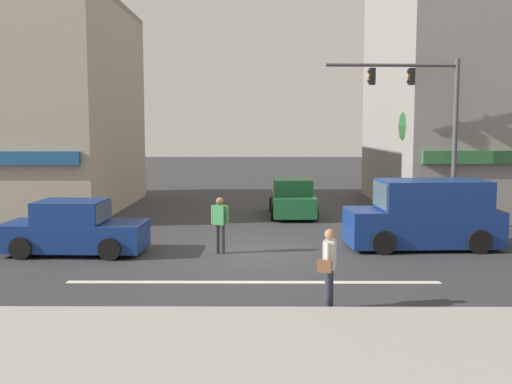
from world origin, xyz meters
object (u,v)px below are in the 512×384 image
utility_pole_near_left (31,116)px  van_crossing_leftbound (425,216)px  sedan_parked_curbside (292,199)px  pedestrian_foreground_with_bag (329,264)px  utility_pole_far_right (444,118)px  sedan_approaching_near (74,230)px  pedestrian_mid_crossing (220,222)px  traffic_light_mast (429,115)px  street_tree (439,127)px

utility_pole_near_left → van_crossing_leftbound: size_ratio=1.70×
utility_pole_near_left → sedan_parked_curbside: utility_pole_near_left is taller
utility_pole_near_left → pedestrian_foreground_with_bag: utility_pole_near_left is taller
van_crossing_leftbound → utility_pole_far_right: bearing=70.1°
van_crossing_leftbound → sedan_approaching_near: van_crossing_leftbound is taller
sedan_parked_curbside → pedestrian_mid_crossing: 8.08m
van_crossing_leftbound → traffic_light_mast: bearing=73.8°
traffic_light_mast → sedan_parked_curbside: size_ratio=1.51×
sedan_approaching_near → utility_pole_far_right: bearing=34.3°
van_crossing_leftbound → pedestrian_foreground_with_bag: bearing=-120.2°
traffic_light_mast → sedan_approaching_near: bearing=-158.3°
sedan_parked_curbside → pedestrian_foreground_with_bag: pedestrian_foreground_with_bag is taller
utility_pole_far_right → pedestrian_mid_crossing: utility_pole_far_right is taller
van_crossing_leftbound → sedan_parked_curbside: (-3.72, 6.83, -0.29)m
sedan_parked_curbside → pedestrian_mid_crossing: pedestrian_mid_crossing is taller
van_crossing_leftbound → pedestrian_foreground_with_bag: (-3.71, -6.38, -0.05)m
traffic_light_mast → van_crossing_leftbound: bearing=-106.2°
sedan_parked_curbside → utility_pole_near_left: bearing=-164.3°
traffic_light_mast → pedestrian_mid_crossing: (-7.37, -4.58, -3.23)m
utility_pole_far_right → sedan_approaching_near: 16.84m
utility_pole_near_left → pedestrian_mid_crossing: bearing=-33.7°
street_tree → traffic_light_mast: 2.75m
traffic_light_mast → sedan_approaching_near: traffic_light_mast is taller
utility_pole_near_left → pedestrian_mid_crossing: (7.33, -4.89, -3.20)m
street_tree → sedan_approaching_near: street_tree is taller
street_tree → pedestrian_mid_crossing: size_ratio=3.22×
traffic_light_mast → van_crossing_leftbound: size_ratio=1.32×
traffic_light_mast → pedestrian_foreground_with_bag: 11.66m
utility_pole_far_right → traffic_light_mast: bearing=-112.8°
van_crossing_leftbound → pedestrian_mid_crossing: bearing=-172.4°
pedestrian_foreground_with_bag → pedestrian_mid_crossing: (-2.57, 5.55, -0.00)m
traffic_light_mast → sedan_approaching_near: (-11.65, -4.64, -3.46)m
utility_pole_near_left → utility_pole_far_right: size_ratio=1.00×
sedan_parked_curbside → pedestrian_foreground_with_bag: size_ratio=2.46×
traffic_light_mast → sedan_parked_curbside: traffic_light_mast is taller
sedan_parked_curbside → sedan_approaching_near: size_ratio=0.99×
van_crossing_leftbound → sedan_parked_curbside: bearing=118.6°
traffic_light_mast → pedestrian_mid_crossing: 9.26m
pedestrian_foreground_with_bag → utility_pole_near_left: bearing=133.5°
van_crossing_leftbound → pedestrian_mid_crossing: van_crossing_leftbound is taller
street_tree → utility_pole_far_right: (0.86, 2.16, 0.39)m
utility_pole_far_right → sedan_approaching_near: (-13.61, -9.29, -3.43)m
sedan_approaching_near → pedestrian_foreground_with_bag: pedestrian_foreground_with_bag is taller
street_tree → utility_pole_near_left: utility_pole_near_left is taller
pedestrian_mid_crossing → street_tree: bearing=39.9°
van_crossing_leftbound → utility_pole_near_left: bearing=163.4°
utility_pole_far_right → sedan_approaching_near: utility_pole_far_right is taller
utility_pole_near_left → traffic_light_mast: 14.70m
utility_pole_far_right → sedan_parked_curbside: size_ratio=1.94×
van_crossing_leftbound → pedestrian_mid_crossing: size_ratio=2.81×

